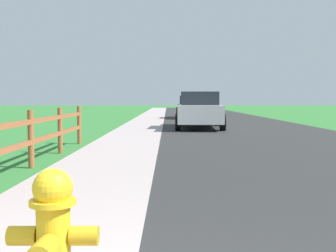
% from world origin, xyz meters
% --- Properties ---
extents(ground_plane, '(120.00, 120.00, 0.00)m').
position_xyz_m(ground_plane, '(0.00, 25.00, 0.00)').
color(ground_plane, '#327633').
extents(road_asphalt, '(7.00, 66.00, 0.01)m').
position_xyz_m(road_asphalt, '(3.50, 27.00, 0.00)').
color(road_asphalt, '#2C2C2C').
rests_on(road_asphalt, ground).
extents(curb_concrete, '(6.00, 66.00, 0.01)m').
position_xyz_m(curb_concrete, '(-3.00, 27.00, 0.00)').
color(curb_concrete, '#AF9F9D').
rests_on(curb_concrete, ground).
extents(grass_verge, '(5.00, 66.00, 0.00)m').
position_xyz_m(grass_verge, '(-4.50, 27.00, 0.01)').
color(grass_verge, '#327633').
rests_on(grass_verge, ground).
extents(fire_hydrant, '(0.58, 0.49, 0.83)m').
position_xyz_m(fire_hydrant, '(-0.50, 1.09, 0.43)').
color(fire_hydrant, yellow).
rests_on(fire_hydrant, ground).
extents(rail_fence, '(0.11, 10.44, 1.07)m').
position_xyz_m(rail_fence, '(-2.27, 4.99, 0.62)').
color(rail_fence, brown).
rests_on(rail_fence, ground).
extents(parked_suv_silver, '(2.20, 5.07, 1.59)m').
position_xyz_m(parked_suv_silver, '(1.63, 16.75, 0.79)').
color(parked_suv_silver, '#B7BABF').
rests_on(parked_suv_silver, ground).
extents(parked_car_black, '(2.09, 4.62, 1.50)m').
position_xyz_m(parked_car_black, '(1.81, 26.35, 0.76)').
color(parked_car_black, black).
rests_on(parked_car_black, ground).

